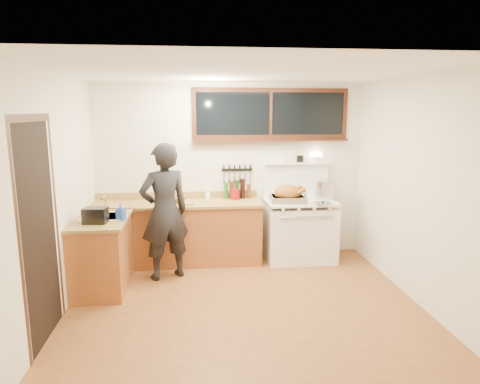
{
  "coord_description": "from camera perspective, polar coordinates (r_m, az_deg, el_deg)",
  "views": [
    {
      "loc": [
        -0.53,
        -4.6,
        2.2
      ],
      "look_at": [
        0.05,
        0.85,
        1.15
      ],
      "focal_mm": 32.0,
      "sensor_mm": 36.0,
      "label": 1
    }
  ],
  "objects": [
    {
      "name": "room_shell",
      "position": [
        4.67,
        0.49,
        4.06
      ],
      "size": [
        4.1,
        3.6,
        2.65
      ],
      "color": "silver",
      "rests_on": "ground"
    },
    {
      "name": "toaster",
      "position": [
        5.28,
        -18.72,
        -2.97
      ],
      "size": [
        0.29,
        0.21,
        0.18
      ],
      "color": "black",
      "rests_on": "counter_left"
    },
    {
      "name": "roast_turkey",
      "position": [
        6.14,
        6.42,
        -0.44
      ],
      "size": [
        0.54,
        0.4,
        0.26
      ],
      "color": "silver",
      "rests_on": "vintage_stove"
    },
    {
      "name": "counter_left",
      "position": [
        5.64,
        -17.9,
        -7.78
      ],
      "size": [
        0.64,
        1.09,
        0.9
      ],
      "color": "brown",
      "rests_on": "ground"
    },
    {
      "name": "ground_plane",
      "position": [
        5.13,
        0.46,
        -14.66
      ],
      "size": [
        4.0,
        3.5,
        0.02
      ],
      "primitive_type": "cube",
      "color": "brown"
    },
    {
      "name": "saucepan",
      "position": [
        6.58,
        7.2,
        -0.06
      ],
      "size": [
        0.22,
        0.31,
        0.13
      ],
      "color": "silver",
      "rests_on": "vintage_stove"
    },
    {
      "name": "pot_lid",
      "position": [
        6.13,
        10.96,
        -1.48
      ],
      "size": [
        0.29,
        0.29,
        0.04
      ],
      "color": "silver",
      "rests_on": "vintage_stove"
    },
    {
      "name": "cutting_board",
      "position": [
        6.07,
        -8.4,
        -1.11
      ],
      "size": [
        0.48,
        0.4,
        0.14
      ],
      "color": "olive",
      "rests_on": "counter_back"
    },
    {
      "name": "left_doorway",
      "position": [
        4.45,
        -25.11,
        -4.71
      ],
      "size": [
        0.02,
        1.04,
        2.17
      ],
      "color": "black",
      "rests_on": "ground"
    },
    {
      "name": "knife_strip",
      "position": [
        6.43,
        -0.39,
        2.89
      ],
      "size": [
        0.46,
        0.03,
        0.28
      ],
      "color": "black",
      "rests_on": "room_shell"
    },
    {
      "name": "man",
      "position": [
        5.65,
        -10.03,
        -2.61
      ],
      "size": [
        0.78,
        0.66,
        1.8
      ],
      "color": "black",
      "rests_on": "ground"
    },
    {
      "name": "pitcher",
      "position": [
        6.37,
        -4.35,
        -0.24
      ],
      "size": [
        0.1,
        0.1,
        0.16
      ],
      "color": "white",
      "rests_on": "counter_back"
    },
    {
      "name": "sink_unit",
      "position": [
        5.59,
        -17.78,
        -3.69
      ],
      "size": [
        0.5,
        0.45,
        0.37
      ],
      "color": "white",
      "rests_on": "counter_left"
    },
    {
      "name": "soap_bottle",
      "position": [
        5.34,
        -15.62,
        -2.53
      ],
      "size": [
        0.11,
        0.12,
        0.2
      ],
      "color": "blue",
      "rests_on": "counter_left"
    },
    {
      "name": "counter_back",
      "position": [
        6.31,
        -8.32,
        -5.34
      ],
      "size": [
        2.44,
        0.64,
        1.0
      ],
      "color": "brown",
      "rests_on": "ground"
    },
    {
      "name": "back_window",
      "position": [
        6.42,
        4.12,
        9.6
      ],
      "size": [
        2.32,
        0.13,
        0.77
      ],
      "color": "black",
      "rests_on": "room_shell"
    },
    {
      "name": "coffee_tin",
      "position": [
        6.31,
        -0.59,
        -0.31
      ],
      "size": [
        0.13,
        0.12,
        0.16
      ],
      "color": "maroon",
      "rests_on": "counter_back"
    },
    {
      "name": "vintage_stove",
      "position": [
        6.44,
        7.93,
        -4.87
      ],
      "size": [
        1.02,
        0.74,
        1.57
      ],
      "color": "white",
      "rests_on": "ground"
    },
    {
      "name": "stockpot",
      "position": [
        6.48,
        11.28,
        0.29
      ],
      "size": [
        0.33,
        0.33,
        0.27
      ],
      "color": "silver",
      "rests_on": "vintage_stove"
    },
    {
      "name": "bottle_cluster",
      "position": [
        6.37,
        -0.38,
        0.3
      ],
      "size": [
        0.4,
        0.07,
        0.3
      ],
      "color": "black",
      "rests_on": "counter_back"
    }
  ]
}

